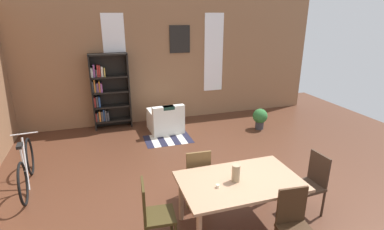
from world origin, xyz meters
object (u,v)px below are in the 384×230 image
at_px(dining_chair_far_left, 197,174).
at_px(armchair_white, 166,121).
at_px(dining_chair_head_left, 153,213).
at_px(bookshelf_tall, 108,92).
at_px(bicycle_second, 26,168).
at_px(potted_plant_by_shelf, 260,117).
at_px(dining_table, 240,186).
at_px(dining_chair_near_right, 295,225).
at_px(dining_chair_head_right, 311,182).
at_px(vase_on_table, 236,173).

bearing_deg(dining_chair_far_left, armchair_white, 86.14).
height_order(dining_chair_head_left, bookshelf_tall, bookshelf_tall).
height_order(bicycle_second, potted_plant_by_shelf, bicycle_second).
xyz_separation_m(dining_table, dining_chair_head_left, (-1.19, 0.01, -0.17)).
height_order(dining_chair_far_left, dining_chair_near_right, same).
bearing_deg(dining_table, dining_chair_near_right, -62.77).
xyz_separation_m(dining_chair_head_left, bicycle_second, (-1.84, 2.08, -0.16)).
bearing_deg(dining_chair_near_right, dining_chair_far_left, 117.16).
distance_m(dining_chair_near_right, bicycle_second, 4.43).
distance_m(armchair_white, bicycle_second, 3.38).
bearing_deg(bicycle_second, dining_chair_head_right, -26.15).
relative_size(dining_chair_head_right, bookshelf_tall, 0.49).
distance_m(dining_table, potted_plant_by_shelf, 3.96).
relative_size(dining_chair_head_right, potted_plant_by_shelf, 1.74).
relative_size(dining_chair_far_left, bicycle_second, 0.55).
distance_m(dining_table, armchair_white, 3.89).
xyz_separation_m(dining_chair_head_right, potted_plant_by_shelf, (1.02, 3.26, -0.19)).
bearing_deg(potted_plant_by_shelf, dining_chair_head_right, -107.39).
height_order(vase_on_table, potted_plant_by_shelf, vase_on_table).
bearing_deg(dining_chair_far_left, dining_table, -62.91).
height_order(dining_chair_far_left, potted_plant_by_shelf, dining_chair_far_left).
relative_size(vase_on_table, bookshelf_tall, 0.12).
height_order(dining_table, dining_chair_near_right, dining_chair_near_right).
height_order(dining_table, armchair_white, dining_table).
distance_m(dining_chair_head_left, armchair_white, 4.00).
distance_m(vase_on_table, armchair_white, 3.91).
bearing_deg(dining_table, bookshelf_tall, 108.13).
bearing_deg(dining_chair_near_right, bicycle_second, 140.51).
bearing_deg(armchair_white, bookshelf_tall, 151.91).
distance_m(dining_table, vase_on_table, 0.22).
height_order(dining_chair_head_left, armchair_white, dining_chair_head_left).
bearing_deg(dining_chair_near_right, dining_table, 117.23).
distance_m(dining_table, dining_chair_head_right, 1.20).
bearing_deg(dining_chair_head_left, bookshelf_tall, 93.84).
xyz_separation_m(bookshelf_tall, potted_plant_by_shelf, (3.71, -1.31, -0.66)).
height_order(dining_chair_head_left, dining_chair_near_right, same).
height_order(dining_chair_near_right, armchair_white, dining_chair_near_right).
xyz_separation_m(vase_on_table, dining_chair_near_right, (0.44, -0.73, -0.37)).
height_order(dining_chair_head_right, bicycle_second, dining_chair_head_right).
bearing_deg(dining_chair_near_right, dining_chair_head_right, 41.96).
height_order(vase_on_table, dining_chair_far_left, vase_on_table).
distance_m(dining_chair_far_left, potted_plant_by_shelf, 3.63).
relative_size(dining_table, dining_chair_near_right, 1.73).
height_order(dining_table, dining_chair_far_left, dining_chair_far_left).
bearing_deg(armchair_white, vase_on_table, -88.61).
relative_size(dining_table, dining_chair_head_right, 1.73).
height_order(dining_table, vase_on_table, vase_on_table).
xyz_separation_m(dining_chair_near_right, bicycle_second, (-3.41, 2.81, -0.16)).
height_order(dining_chair_near_right, potted_plant_by_shelf, dining_chair_near_right).
relative_size(dining_chair_head_left, bicycle_second, 0.55).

